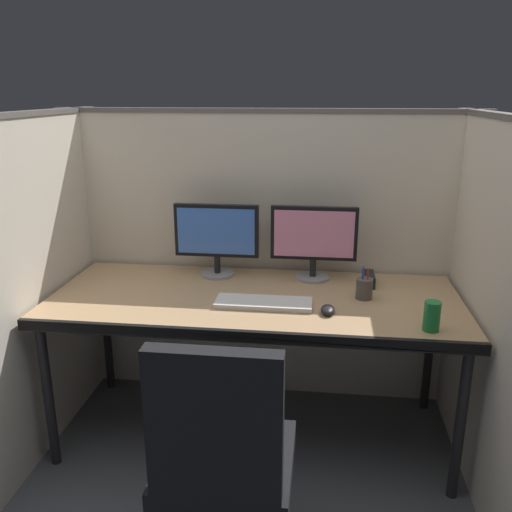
% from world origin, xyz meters
% --- Properties ---
extents(ground_plane, '(8.00, 8.00, 0.00)m').
position_xyz_m(ground_plane, '(0.00, 0.00, 0.00)').
color(ground_plane, '#4C5156').
extents(cubicle_partition_rear, '(2.21, 0.06, 1.57)m').
position_xyz_m(cubicle_partition_rear, '(0.00, 0.74, 0.79)').
color(cubicle_partition_rear, beige).
rests_on(cubicle_partition_rear, ground).
extents(cubicle_partition_left, '(0.06, 1.41, 1.57)m').
position_xyz_m(cubicle_partition_left, '(-0.99, 0.20, 0.79)').
color(cubicle_partition_left, beige).
rests_on(cubicle_partition_left, ground).
extents(cubicle_partition_right, '(0.06, 1.41, 1.57)m').
position_xyz_m(cubicle_partition_right, '(0.99, 0.20, 0.79)').
color(cubicle_partition_right, beige).
rests_on(cubicle_partition_right, ground).
extents(desk, '(1.90, 0.80, 0.74)m').
position_xyz_m(desk, '(0.00, 0.29, 0.69)').
color(desk, tan).
rests_on(desk, ground).
extents(office_chair, '(0.52, 0.52, 0.97)m').
position_xyz_m(office_chair, '(0.01, -0.58, 0.36)').
color(office_chair, black).
rests_on(office_chair, ground).
extents(monitor_left, '(0.43, 0.17, 0.37)m').
position_xyz_m(monitor_left, '(-0.23, 0.57, 0.96)').
color(monitor_left, gray).
rests_on(monitor_left, desk).
extents(monitor_right, '(0.43, 0.17, 0.37)m').
position_xyz_m(monitor_right, '(0.26, 0.58, 0.96)').
color(monitor_right, gray).
rests_on(monitor_right, desk).
extents(keyboard_main, '(0.43, 0.15, 0.02)m').
position_xyz_m(keyboard_main, '(0.05, 0.19, 0.75)').
color(keyboard_main, silver).
rests_on(keyboard_main, desk).
extents(computer_mouse, '(0.06, 0.10, 0.04)m').
position_xyz_m(computer_mouse, '(0.34, 0.13, 0.76)').
color(computer_mouse, black).
rests_on(computer_mouse, desk).
extents(soda_can, '(0.07, 0.07, 0.12)m').
position_xyz_m(soda_can, '(0.75, 0.01, 0.80)').
color(soda_can, '#197233').
rests_on(soda_can, desk).
extents(red_stapler, '(0.04, 0.15, 0.06)m').
position_xyz_m(red_stapler, '(0.54, 0.53, 0.77)').
color(red_stapler, black).
rests_on(red_stapler, desk).
extents(pen_cup, '(0.08, 0.08, 0.16)m').
position_xyz_m(pen_cup, '(0.50, 0.33, 0.79)').
color(pen_cup, '#4C4742').
rests_on(pen_cup, desk).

